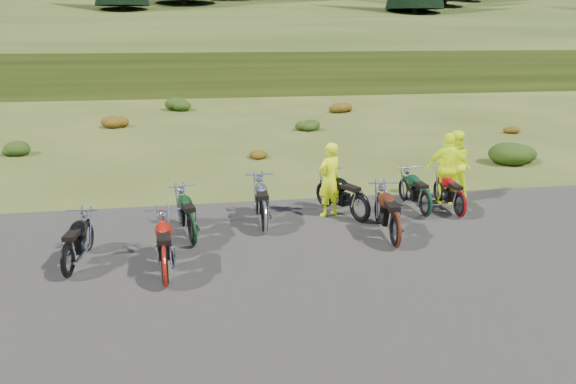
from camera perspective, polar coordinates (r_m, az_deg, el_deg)
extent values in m
plane|color=#3B4717|center=(11.50, 4.00, -6.67)|extent=(300.00, 300.00, 0.00)
cube|color=black|center=(9.75, 6.78, -11.19)|extent=(20.00, 12.00, 0.04)
cube|color=#273812|center=(120.38, -8.60, 14.04)|extent=(300.00, 90.00, 9.17)
cylinder|color=black|center=(60.63, -16.39, 16.86)|extent=(0.70, 0.70, 2.20)
cylinder|color=black|center=(66.32, -10.47, 18.17)|extent=(0.70, 0.70, 2.20)
cylinder|color=black|center=(63.78, 12.66, 16.88)|extent=(0.70, 0.70, 2.20)
cylinder|color=black|center=(71.68, 15.53, 17.55)|extent=(0.70, 0.70, 2.20)
cylinder|color=black|center=(79.71, 17.84, 18.05)|extent=(0.70, 0.70, 2.20)
ellipsoid|color=#1C370D|center=(22.93, -26.07, 4.17)|extent=(1.03, 1.03, 0.61)
ellipsoid|color=#68370D|center=(27.43, -17.25, 7.02)|extent=(1.30, 1.30, 0.77)
ellipsoid|color=#1C370D|center=(32.43, -10.96, 8.93)|extent=(1.56, 1.56, 0.92)
ellipsoid|color=#68370D|center=(20.05, -3.22, 4.06)|extent=(0.77, 0.77, 0.45)
ellipsoid|color=#1C370D|center=(25.62, 1.93, 6.95)|extent=(1.03, 1.03, 0.61)
ellipsoid|color=#68370D|center=(31.37, 5.25, 8.77)|extent=(1.30, 1.30, 0.77)
ellipsoid|color=#1C370D|center=(20.87, 22.02, 4.03)|extent=(1.56, 1.56, 0.92)
ellipsoid|color=#68370D|center=(26.85, 21.50, 6.09)|extent=(0.77, 0.77, 0.45)
imported|color=#DCF70D|center=(13.68, 4.21, 1.16)|extent=(0.79, 0.70, 1.83)
imported|color=#DCF70D|center=(15.83, 16.47, 2.64)|extent=(0.92, 0.73, 1.84)
imported|color=#DCF70D|center=(15.18, 15.94, 2.18)|extent=(1.19, 0.80, 1.87)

